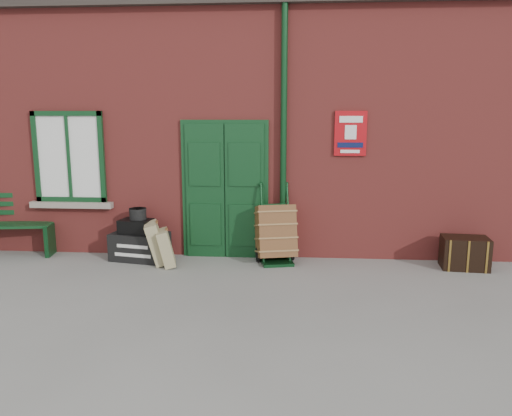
# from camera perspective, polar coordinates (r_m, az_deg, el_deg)

# --- Properties ---
(ground) EXTENTS (80.00, 80.00, 0.00)m
(ground) POSITION_cam_1_polar(r_m,az_deg,el_deg) (7.01, -2.68, -8.95)
(ground) COLOR gray
(ground) RESTS_ON ground
(station_building) EXTENTS (10.30, 4.30, 4.36)m
(station_building) POSITION_cam_1_polar(r_m,az_deg,el_deg) (10.07, -0.29, 9.65)
(station_building) COLOR #A63A35
(station_building) RESTS_ON ground
(bench) EXTENTS (1.78, 0.78, 1.06)m
(bench) POSITION_cam_1_polar(r_m,az_deg,el_deg) (9.48, -27.06, -1.54)
(bench) COLOR #0F3719
(bench) RESTS_ON ground
(houdini_trunk) EXTENTS (0.97, 0.65, 0.45)m
(houdini_trunk) POSITION_cam_1_polar(r_m,az_deg,el_deg) (8.38, -13.12, -4.30)
(houdini_trunk) COLOR black
(houdini_trunk) RESTS_ON ground
(strongbox) EXTENTS (0.55, 0.44, 0.22)m
(strongbox) POSITION_cam_1_polar(r_m,az_deg,el_deg) (8.31, -13.55, -2.05)
(strongbox) COLOR black
(strongbox) RESTS_ON houdini_trunk
(hatbox) EXTENTS (0.31, 0.31, 0.18)m
(hatbox) POSITION_cam_1_polar(r_m,az_deg,el_deg) (8.29, -13.35, -0.64)
(hatbox) COLOR black
(hatbox) RESTS_ON strongbox
(suitcase_back) EXTENTS (0.46, 0.55, 0.69)m
(suitcase_back) POSITION_cam_1_polar(r_m,az_deg,el_deg) (8.06, -11.33, -3.94)
(suitcase_back) COLOR tan
(suitcase_back) RESTS_ON ground
(suitcase_front) EXTENTS (0.39, 0.49, 0.59)m
(suitcase_front) POSITION_cam_1_polar(r_m,az_deg,el_deg) (7.94, -10.25, -4.50)
(suitcase_front) COLOR tan
(suitcase_front) RESTS_ON ground
(porter_trolley) EXTENTS (0.73, 0.77, 1.24)m
(porter_trolley) POSITION_cam_1_polar(r_m,az_deg,el_deg) (8.00, 2.26, -2.84)
(porter_trolley) COLOR black
(porter_trolley) RESTS_ON ground
(dark_trunk) EXTENTS (0.72, 0.50, 0.49)m
(dark_trunk) POSITION_cam_1_polar(r_m,az_deg,el_deg) (8.36, 22.74, -4.74)
(dark_trunk) COLOR black
(dark_trunk) RESTS_ON ground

